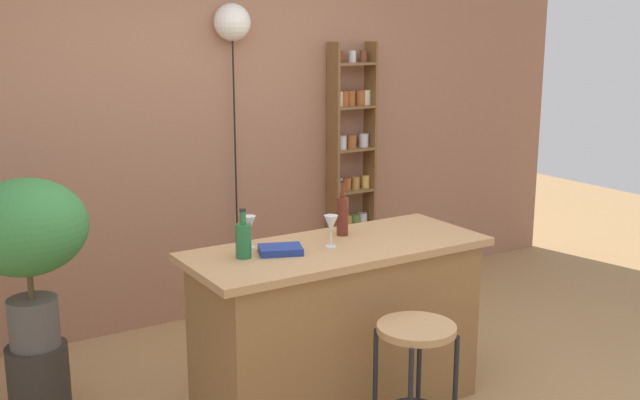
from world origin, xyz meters
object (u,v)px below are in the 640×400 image
at_px(bottle_vinegar, 243,239).
at_px(cookbook, 280,250).
at_px(bar_stool, 416,357).
at_px(pendant_globe_light, 232,25).
at_px(bottle_olive_oil, 342,215).
at_px(wine_glass_left, 249,225).
at_px(spice_shelf, 352,171).
at_px(plant_stool, 39,379).
at_px(potted_plant, 26,236).
at_px(wine_glass_center, 331,224).

bearing_deg(bottle_vinegar, cookbook, -9.00).
xyz_separation_m(bar_stool, pendant_globe_light, (0.12, 2.12, 1.51)).
bearing_deg(bottle_olive_oil, bottle_vinegar, -171.86).
height_order(bottle_olive_oil, wine_glass_left, bottle_olive_oil).
distance_m(cookbook, pendant_globe_light, 1.92).
xyz_separation_m(bar_stool, spice_shelf, (1.05, 2.08, 0.45)).
distance_m(bottle_olive_oil, bottle_vinegar, 0.64).
xyz_separation_m(bar_stool, bottle_olive_oil, (0.07, 0.73, 0.52)).
relative_size(plant_stool, potted_plant, 0.42).
distance_m(bottle_vinegar, pendant_globe_light, 1.91).
bearing_deg(pendant_globe_light, spice_shelf, -2.23).
height_order(bar_stool, bottle_olive_oil, bottle_olive_oil).
relative_size(bar_stool, cookbook, 3.07).
xyz_separation_m(spice_shelf, bottle_vinegar, (-1.61, -1.44, 0.05)).
height_order(potted_plant, wine_glass_left, potted_plant).
bearing_deg(bar_stool, bottle_olive_oil, 84.31).
bearing_deg(wine_glass_left, spice_shelf, 40.80).
height_order(bar_stool, plant_stool, bar_stool).
relative_size(potted_plant, cookbook, 4.20).
bearing_deg(bar_stool, plant_stool, 136.55).
xyz_separation_m(spice_shelf, wine_glass_left, (-1.51, -1.30, 0.08)).
height_order(plant_stool, bottle_vinegar, bottle_vinegar).
xyz_separation_m(potted_plant, wine_glass_left, (0.96, -0.56, 0.05)).
bearing_deg(spice_shelf, pendant_globe_light, 177.77).
bearing_deg(bar_stool, wine_glass_left, 120.37).
bearing_deg(pendant_globe_light, plant_stool, -153.11).
distance_m(bottle_vinegar, wine_glass_center, 0.46).
distance_m(spice_shelf, wine_glass_center, 1.90).
distance_m(bar_stool, cookbook, 0.83).
height_order(spice_shelf, potted_plant, spice_shelf).
bearing_deg(potted_plant, wine_glass_center, -30.24).
relative_size(bottle_vinegar, cookbook, 1.15).
relative_size(bar_stool, wine_glass_center, 3.93).
bearing_deg(bottle_vinegar, potted_plant, 140.72).
distance_m(bar_stool, bottle_vinegar, 0.98).
distance_m(bar_stool, pendant_globe_light, 2.60).
distance_m(potted_plant, wine_glass_left, 1.11).
relative_size(plant_stool, bottle_vinegar, 1.54).
height_order(potted_plant, bottle_olive_oil, potted_plant).
height_order(wine_glass_left, cookbook, wine_glass_left).
bearing_deg(wine_glass_left, potted_plant, 149.66).
xyz_separation_m(bottle_olive_oil, wine_glass_left, (-0.53, 0.05, 0.00)).
xyz_separation_m(plant_stool, potted_plant, (0.00, 0.00, 0.78)).
xyz_separation_m(wine_glass_center, pendant_globe_light, (0.22, 1.55, 0.98)).
bearing_deg(potted_plant, bottle_vinegar, -39.28).
distance_m(bottle_vinegar, wine_glass_left, 0.18).
distance_m(wine_glass_center, pendant_globe_light, 1.84).
bearing_deg(cookbook, wine_glass_left, 137.70).
height_order(bar_stool, wine_glass_left, wine_glass_left).
xyz_separation_m(bottle_olive_oil, pendant_globe_light, (0.04, 1.39, 0.99)).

